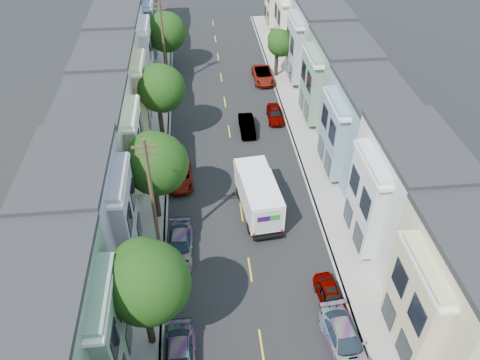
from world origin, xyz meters
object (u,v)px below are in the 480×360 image
Objects in this scene: tree_far_r at (280,44)px; parked_right_d at (263,76)px; tree_b at (146,283)px; parked_right_b at (330,296)px; tree_d at (160,89)px; parked_right_a at (344,341)px; tree_e at (165,32)px; lead_sedan at (247,126)px; parked_left_d at (180,176)px; utility_pole_far at (164,45)px; tree_c at (156,164)px; parked_left_c at (180,245)px; fedex_truck at (258,194)px; parked_right_c at (275,114)px; utility_pole_near at (153,202)px.

tree_far_r is 1.15× the size of parked_right_d.
parked_right_b is (11.20, 1.81, -4.95)m from tree_b.
tree_d reaches higher than parked_right_a.
tree_e is 12.61m from parked_right_d.
lead_sedan is at bearing 93.25° from parked_right_b.
tree_far_r is at bearing 81.70° from parked_right_a.
lead_sedan is at bearing 45.26° from parked_left_d.
tree_far_r is at bearing 69.24° from tree_b.
utility_pole_far is (-13.19, -1.73, 1.06)m from tree_far_r.
tree_far_r is (13.20, 23.56, -1.08)m from tree_c.
lead_sedan is at bearing -61.57° from tree_e.
tree_b reaches higher than parked_left_d.
fedex_truck is at bearing 33.21° from parked_left_c.
tree_d is at bearing -90.01° from utility_pole_far.
tree_c is at bearing 90.00° from tree_b.
lead_sedan is at bearing 82.21° from fedex_truck.
parked_right_a is (11.20, -12.79, -4.46)m from tree_c.
tree_d is 14.21m from fedex_truck.
fedex_truck is 1.76× the size of parked_right_b.
parked_right_c is (11.20, 13.68, -4.53)m from tree_c.
tree_b is 1.18× the size of fedex_truck.
utility_pole_far is at bearing 90.00° from tree_b.
parked_right_d is at bearing -20.23° from tree_e.
tree_d is 23.99m from parked_right_b.
lead_sedan is (-5.13, -11.85, -3.43)m from tree_far_r.
parked_left_c is 0.91× the size of parked_right_d.
tree_b is 1.11× the size of tree_e.
parked_right_a is (11.20, -24.02, -4.69)m from tree_d.
tree_b is 12.38m from parked_right_b.
tree_b is 1.98× the size of lead_sedan.
parked_right_c reaches higher than parked_right_b.
tree_far_r is 13.36m from lead_sedan.
utility_pole_near is 2.50× the size of lead_sedan.
tree_far_r reaches higher than parked_right_d.
tree_d is 8.53m from parked_left_d.
tree_d is 16.01m from parked_left_c.
parked_right_b is at bearing -87.94° from parked_right_c.
tree_e is 30.79m from utility_pole_near.
tree_e is at bearing 102.08° from parked_right_b.
parked_right_d is at bearing 84.82° from parked_right_b.
utility_pole_near reaches higher than parked_left_c.
utility_pole_far is at bearing 94.99° from parked_left_c.
utility_pole_near is (0.00, 7.07, -0.41)m from tree_b.
tree_b is 33.07m from utility_pole_far.
parked_right_b is (11.20, -31.26, -4.53)m from utility_pole_far.
utility_pole_far reaches higher than tree_far_r.
tree_b is at bearing -90.00° from utility_pole_far.
parked_right_b is (11.20, -9.43, -4.56)m from tree_c.
lead_sedan is 0.84× the size of parked_right_a.
parked_left_d is at bearing 120.35° from parked_right_b.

